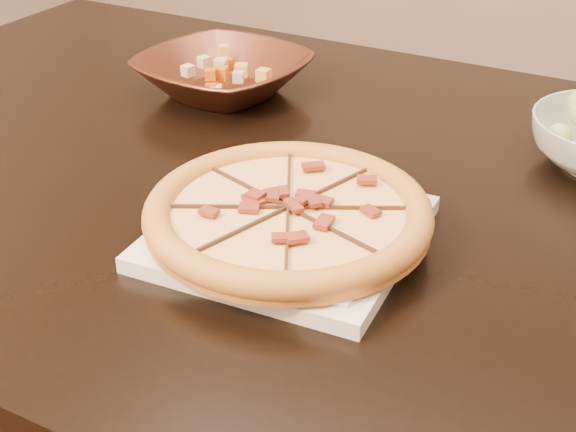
% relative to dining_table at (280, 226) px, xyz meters
% --- Properties ---
extents(dining_table, '(1.59, 1.08, 0.75)m').
position_rel_dining_table_xyz_m(dining_table, '(0.00, 0.00, 0.00)').
color(dining_table, black).
rests_on(dining_table, floor).
extents(plate, '(0.26, 0.26, 0.02)m').
position_rel_dining_table_xyz_m(plate, '(0.09, -0.16, 0.10)').
color(plate, white).
rests_on(plate, dining_table).
extents(pizza, '(0.31, 0.31, 0.03)m').
position_rel_dining_table_xyz_m(pizza, '(0.09, -0.16, 0.12)').
color(pizza, gold).
rests_on(pizza, plate).
extents(bronze_bowl, '(0.29, 0.29, 0.06)m').
position_rel_dining_table_xyz_m(bronze_bowl, '(-0.18, 0.19, 0.12)').
color(bronze_bowl, brown).
rests_on(bronze_bowl, dining_table).
extents(mixed_dish, '(0.09, 0.12, 0.03)m').
position_rel_dining_table_xyz_m(mixed_dish, '(-0.19, 0.19, 0.17)').
color(mixed_dish, '#C5AE8C').
rests_on(mixed_dish, bronze_bowl).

